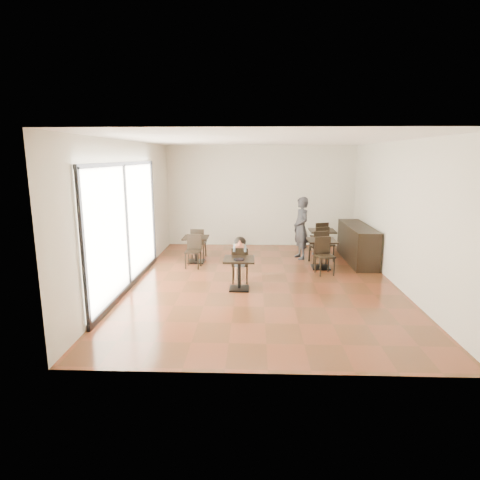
{
  "coord_description": "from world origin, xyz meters",
  "views": [
    {
      "loc": [
        -0.2,
        -8.9,
        2.86
      ],
      "look_at": [
        -0.52,
        -0.04,
        1.0
      ],
      "focal_mm": 30.0,
      "sensor_mm": 36.0,
      "label": 1
    }
  ],
  "objects_px": {
    "child_chair": "(240,264)",
    "chair_back_b": "(325,245)",
    "chair_mid_a": "(318,246)",
    "cafe_table_mid": "(321,254)",
    "chair_back_a": "(319,237)",
    "chair_left_b": "(193,252)",
    "chair_left_a": "(199,243)",
    "child": "(240,260)",
    "cafe_table_back": "(322,243)",
    "chair_mid_b": "(325,256)",
    "child_table": "(239,274)",
    "cafe_table_left": "(196,250)",
    "adult_patron": "(301,228)"
  },
  "relations": [
    {
      "from": "cafe_table_left",
      "to": "chair_back_b",
      "type": "height_order",
      "value": "chair_back_b"
    },
    {
      "from": "child_table",
      "to": "chair_mid_b",
      "type": "distance_m",
      "value": 2.4
    },
    {
      "from": "cafe_table_mid",
      "to": "child_table",
      "type": "bearing_deg",
      "value": -139.27
    },
    {
      "from": "chair_mid_a",
      "to": "chair_left_b",
      "type": "relative_size",
      "value": 1.06
    },
    {
      "from": "chair_mid_b",
      "to": "cafe_table_back",
      "type": "bearing_deg",
      "value": 70.33
    },
    {
      "from": "chair_left_a",
      "to": "chair_mid_a",
      "type": "bearing_deg",
      "value": 176.23
    },
    {
      "from": "cafe_table_back",
      "to": "chair_back_a",
      "type": "relative_size",
      "value": 0.83
    },
    {
      "from": "cafe_table_back",
      "to": "chair_mid_a",
      "type": "relative_size",
      "value": 0.84
    },
    {
      "from": "chair_back_b",
      "to": "cafe_table_left",
      "type": "bearing_deg",
      "value": 167.39
    },
    {
      "from": "child",
      "to": "adult_patron",
      "type": "height_order",
      "value": "adult_patron"
    },
    {
      "from": "cafe_table_back",
      "to": "chair_left_b",
      "type": "distance_m",
      "value": 3.82
    },
    {
      "from": "chair_back_a",
      "to": "chair_mid_a",
      "type": "bearing_deg",
      "value": 62.8
    },
    {
      "from": "cafe_table_mid",
      "to": "chair_left_a",
      "type": "distance_m",
      "value": 3.48
    },
    {
      "from": "cafe_table_left",
      "to": "chair_left_b",
      "type": "height_order",
      "value": "chair_left_b"
    },
    {
      "from": "child_chair",
      "to": "chair_back_b",
      "type": "bearing_deg",
      "value": -138.97
    },
    {
      "from": "cafe_table_mid",
      "to": "chair_back_b",
      "type": "relative_size",
      "value": 0.82
    },
    {
      "from": "child",
      "to": "chair_mid_a",
      "type": "distance_m",
      "value": 2.72
    },
    {
      "from": "cafe_table_left",
      "to": "cafe_table_back",
      "type": "relative_size",
      "value": 0.93
    },
    {
      "from": "child",
      "to": "cafe_table_mid",
      "type": "distance_m",
      "value": 2.4
    },
    {
      "from": "child_table",
      "to": "child_chair",
      "type": "distance_m",
      "value": 0.55
    },
    {
      "from": "cafe_table_left",
      "to": "chair_left_b",
      "type": "xyz_separation_m",
      "value": [
        0.0,
        -0.55,
        0.07
      ]
    },
    {
      "from": "child_chair",
      "to": "cafe_table_mid",
      "type": "bearing_deg",
      "value": -149.29
    },
    {
      "from": "child_table",
      "to": "cafe_table_back",
      "type": "relative_size",
      "value": 0.91
    },
    {
      "from": "cafe_table_left",
      "to": "child_table",
      "type": "bearing_deg",
      "value": -60.65
    },
    {
      "from": "cafe_table_mid",
      "to": "chair_back_b",
      "type": "distance_m",
      "value": 0.81
    },
    {
      "from": "cafe_table_left",
      "to": "child_chair",
      "type": "bearing_deg",
      "value": -53.35
    },
    {
      "from": "adult_patron",
      "to": "chair_mid_a",
      "type": "relative_size",
      "value": 1.93
    },
    {
      "from": "adult_patron",
      "to": "chair_left_a",
      "type": "distance_m",
      "value": 2.94
    },
    {
      "from": "child_chair",
      "to": "child",
      "type": "bearing_deg",
      "value": -0.0
    },
    {
      "from": "chair_mid_a",
      "to": "cafe_table_left",
      "type": "bearing_deg",
      "value": -11.41
    },
    {
      "from": "child_chair",
      "to": "chair_back_a",
      "type": "relative_size",
      "value": 0.91
    },
    {
      "from": "cafe_table_back",
      "to": "child_table",
      "type": "bearing_deg",
      "value": -126.51
    },
    {
      "from": "adult_patron",
      "to": "cafe_table_left",
      "type": "bearing_deg",
      "value": -96.74
    },
    {
      "from": "child",
      "to": "cafe_table_left",
      "type": "relative_size",
      "value": 1.48
    },
    {
      "from": "adult_patron",
      "to": "chair_mid_b",
      "type": "distance_m",
      "value": 1.68
    },
    {
      "from": "child_chair",
      "to": "chair_mid_a",
      "type": "height_order",
      "value": "chair_mid_a"
    },
    {
      "from": "child_chair",
      "to": "chair_mid_a",
      "type": "relative_size",
      "value": 0.92
    },
    {
      "from": "chair_mid_b",
      "to": "chair_back_b",
      "type": "bearing_deg",
      "value": 67.45
    },
    {
      "from": "cafe_table_back",
      "to": "chair_left_a",
      "type": "bearing_deg",
      "value": -175.32
    },
    {
      "from": "child",
      "to": "cafe_table_back",
      "type": "xyz_separation_m",
      "value": [
        2.29,
        2.54,
        -0.14
      ]
    },
    {
      "from": "chair_mid_b",
      "to": "cafe_table_left",
      "type": "bearing_deg",
      "value": 150.17
    },
    {
      "from": "chair_left_a",
      "to": "cafe_table_mid",
      "type": "bearing_deg",
      "value": 167.23
    },
    {
      "from": "cafe_table_mid",
      "to": "cafe_table_back",
      "type": "distance_m",
      "value": 1.34
    },
    {
      "from": "cafe_table_mid",
      "to": "chair_left_b",
      "type": "height_order",
      "value": "chair_left_b"
    },
    {
      "from": "child_table",
      "to": "cafe_table_mid",
      "type": "distance_m",
      "value": 2.72
    },
    {
      "from": "child_table",
      "to": "chair_left_a",
      "type": "bearing_deg",
      "value": 114.32
    },
    {
      "from": "chair_left_a",
      "to": "chair_back_b",
      "type": "relative_size",
      "value": 0.93
    },
    {
      "from": "cafe_table_mid",
      "to": "chair_back_a",
      "type": "distance_m",
      "value": 1.89
    },
    {
      "from": "cafe_table_back",
      "to": "chair_mid_b",
      "type": "distance_m",
      "value": 1.89
    },
    {
      "from": "cafe_table_mid",
      "to": "adult_patron",
      "type": "bearing_deg",
      "value": 112.36
    }
  ]
}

